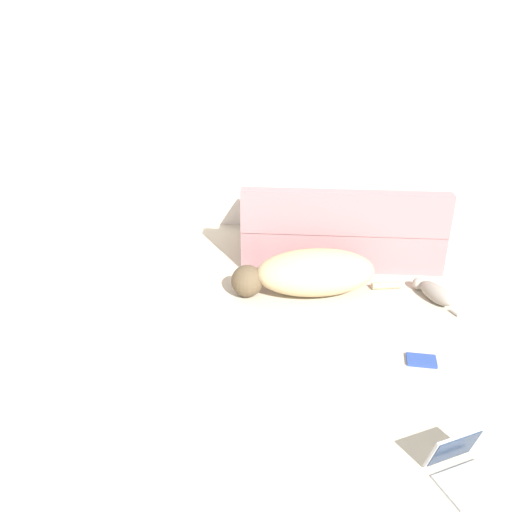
# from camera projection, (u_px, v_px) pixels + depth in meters

# --- Properties ---
(wall_back) EXTENTS (7.34, 0.06, 2.46)m
(wall_back) POSITION_uv_depth(u_px,v_px,m) (243.00, 113.00, 5.79)
(wall_back) COLOR silver
(wall_back) RESTS_ON ground_plane
(couch) EXTENTS (1.93, 0.93, 0.79)m
(couch) POSITION_uv_depth(u_px,v_px,m) (340.00, 232.00, 5.56)
(couch) COLOR #A3757A
(couch) RESTS_ON ground_plane
(dog) EXTENTS (1.52, 0.73, 0.40)m
(dog) POSITION_uv_depth(u_px,v_px,m) (309.00, 273.00, 4.96)
(dog) COLOR tan
(dog) RESTS_ON ground_plane
(cat) EXTENTS (0.36, 0.50, 0.15)m
(cat) POSITION_uv_depth(u_px,v_px,m) (433.00, 292.00, 4.91)
(cat) COLOR gray
(cat) RESTS_ON ground_plane
(laptop_open) EXTENTS (0.44, 0.45, 0.26)m
(laptop_open) POSITION_uv_depth(u_px,v_px,m) (460.00, 463.00, 3.22)
(laptop_open) COLOR #B7B7BC
(laptop_open) RESTS_ON ground_plane
(book_blue) EXTENTS (0.22, 0.15, 0.02)m
(book_blue) POSITION_uv_depth(u_px,v_px,m) (422.00, 360.00, 4.17)
(book_blue) COLOR #28428E
(book_blue) RESTS_ON ground_plane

